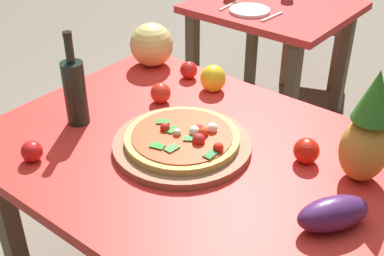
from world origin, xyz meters
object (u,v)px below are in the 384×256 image
(eggplant, at_px, (333,214))
(bell_pepper, at_px, (213,78))
(pizza, at_px, (183,138))
(wine_bottle, at_px, (75,91))
(dining_chair, at_px, (316,17))
(tomato_by_bottle, at_px, (189,70))
(tomato_near_board, at_px, (161,93))
(dinner_plate, at_px, (250,10))
(tomato_at_corner, at_px, (306,151))
(display_table, at_px, (199,171))
(knife_utensil, at_px, (272,17))
(pizza_board, at_px, (182,144))
(melon, at_px, (152,45))
(fork_utensil, at_px, (228,6))
(background_table, at_px, (272,25))
(tomato_beside_pepper, at_px, (32,151))
(pineapple_left, at_px, (367,133))

(eggplant, bearing_deg, bell_pepper, 148.78)
(pizza, xyz_separation_m, wine_bottle, (-0.38, -0.10, 0.08))
(pizza, xyz_separation_m, bell_pepper, (-0.16, 0.38, 0.01))
(wine_bottle, height_order, eggplant, wine_bottle)
(dining_chair, distance_m, tomato_by_bottle, 1.67)
(dining_chair, height_order, bell_pepper, dining_chair)
(eggplant, xyz_separation_m, tomato_near_board, (-0.78, 0.22, -0.01))
(wine_bottle, relative_size, dinner_plate, 1.50)
(eggplant, distance_m, tomato_at_corner, 0.29)
(dining_chair, height_order, dinner_plate, dining_chair)
(display_table, xyz_separation_m, eggplant, (0.48, -0.06, 0.12))
(wine_bottle, distance_m, knife_utensil, 1.33)
(pizza_board, height_order, melon, melon)
(dining_chair, xyz_separation_m, tomato_at_corner, (0.86, -1.85, 0.29))
(fork_utensil, bearing_deg, dining_chair, 73.65)
(display_table, height_order, eggplant, eggplant)
(melon, distance_m, tomato_at_corner, 0.87)
(display_table, xyz_separation_m, knife_utensil, (-0.45, 1.21, 0.08))
(eggplant, relative_size, tomato_near_board, 2.65)
(dining_chair, height_order, pizza_board, dining_chair)
(pizza_board, distance_m, tomato_near_board, 0.31)
(display_table, relative_size, pizza_board, 3.10)
(display_table, bearing_deg, wine_bottle, -164.96)
(background_table, height_order, dinner_plate, dinner_plate)
(pizza_board, distance_m, knife_utensil, 1.29)
(dining_chair, height_order, tomato_near_board, dining_chair)
(dinner_plate, height_order, fork_utensil, dinner_plate)
(tomato_beside_pepper, bearing_deg, tomato_by_bottle, 88.53)
(pineapple_left, height_order, eggplant, pineapple_left)
(display_table, relative_size, pizza, 3.76)
(tomato_by_bottle, relative_size, tomato_beside_pepper, 1.06)
(pizza, relative_size, bell_pepper, 3.43)
(display_table, xyz_separation_m, pizza, (-0.05, -0.02, 0.12))
(dinner_plate, bearing_deg, tomato_by_bottle, -73.55)
(dining_chair, xyz_separation_m, knife_utensil, (0.12, -0.80, 0.25))
(bell_pepper, height_order, tomato_by_bottle, bell_pepper)
(tomato_at_corner, bearing_deg, tomato_near_board, 179.68)
(melon, distance_m, tomato_by_bottle, 0.21)
(wine_bottle, distance_m, tomato_beside_pepper, 0.26)
(background_table, bearing_deg, tomato_by_bottle, -78.55)
(dining_chair, bearing_deg, pizza, 82.86)
(dinner_plate, bearing_deg, eggplant, -49.69)
(background_table, height_order, tomato_beside_pepper, tomato_beside_pepper)
(tomato_by_bottle, distance_m, dinner_plate, 0.86)
(tomato_at_corner, bearing_deg, background_table, 124.25)
(bell_pepper, bearing_deg, dining_chair, 102.15)
(eggplant, bearing_deg, display_table, 173.30)
(tomato_near_board, distance_m, tomato_beside_pepper, 0.52)
(background_table, relative_size, fork_utensil, 4.68)
(pizza, height_order, bell_pepper, bell_pepper)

